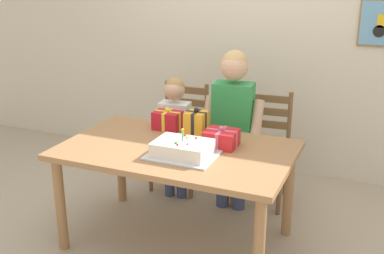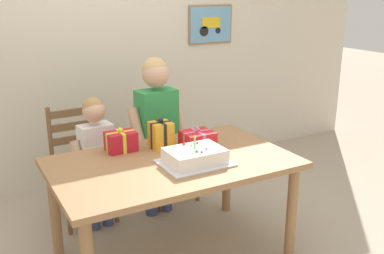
{
  "view_description": "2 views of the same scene",
  "coord_description": "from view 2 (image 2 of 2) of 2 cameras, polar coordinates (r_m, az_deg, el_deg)",
  "views": [
    {
      "loc": [
        1.28,
        -2.76,
        1.9
      ],
      "look_at": [
        0.1,
        0.02,
        0.88
      ],
      "focal_mm": 44.73,
      "sensor_mm": 36.0,
      "label": 1
    },
    {
      "loc": [
        -1.2,
        -2.44,
        1.81
      ],
      "look_at": [
        0.15,
        -0.01,
        0.94
      ],
      "focal_mm": 41.51,
      "sensor_mm": 36.0,
      "label": 2
    }
  ],
  "objects": [
    {
      "name": "birthday_cake",
      "position": [
        2.84,
        0.37,
        -3.86
      ],
      "size": [
        0.44,
        0.34,
        0.19
      ],
      "color": "silver",
      "rests_on": "dining_table"
    },
    {
      "name": "chair_left",
      "position": [
        3.68,
        -14.05,
        -4.49
      ],
      "size": [
        0.43,
        0.43,
        0.92
      ],
      "color": "brown",
      "rests_on": "ground"
    },
    {
      "name": "chair_right",
      "position": [
        3.92,
        -3.47,
        -2.64
      ],
      "size": [
        0.45,
        0.45,
        0.92
      ],
      "color": "brown",
      "rests_on": "ground"
    },
    {
      "name": "child_older",
      "position": [
        3.53,
        -4.53,
        0.66
      ],
      "size": [
        0.48,
        0.28,
        1.31
      ],
      "color": "#38426B",
      "rests_on": "ground"
    },
    {
      "name": "dining_table",
      "position": [
        2.96,
        -2.55,
        -5.84
      ],
      "size": [
        1.57,
        0.96,
        0.73
      ],
      "color": "#9E7047",
      "rests_on": "ground"
    },
    {
      "name": "back_wall",
      "position": [
        4.25,
        -12.51,
        10.15
      ],
      "size": [
        6.4,
        0.11,
        2.6
      ],
      "color": "beige",
      "rests_on": "ground"
    },
    {
      "name": "gift_box_corner_small",
      "position": [
        3.1,
        -9.11,
        -1.84
      ],
      "size": [
        0.21,
        0.15,
        0.17
      ],
      "color": "red",
      "rests_on": "dining_table"
    },
    {
      "name": "gift_box_red_large",
      "position": [
        3.12,
        -4.0,
        -1.04
      ],
      "size": [
        0.15,
        0.15,
        0.22
      ],
      "color": "gold",
      "rests_on": "dining_table"
    },
    {
      "name": "child_younger",
      "position": [
        3.41,
        -12.15,
        -3.05
      ],
      "size": [
        0.39,
        0.23,
        1.05
      ],
      "color": "#38426B",
      "rests_on": "ground"
    },
    {
      "name": "gift_box_beside_cake",
      "position": [
        3.14,
        0.72,
        -1.59
      ],
      "size": [
        0.22,
        0.2,
        0.15
      ],
      "color": "red",
      "rests_on": "dining_table"
    }
  ]
}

